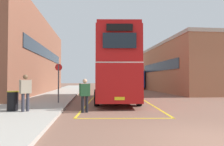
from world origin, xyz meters
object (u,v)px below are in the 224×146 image
Objects in this scene: pedestrian_waiting_near at (25,90)px; bus_stop_sign at (59,79)px; single_deck_bus at (130,79)px; litter_bin at (13,101)px; double_decker_bus at (116,67)px; pedestrian_boarding at (85,93)px.

pedestrian_waiting_near is 0.69× the size of bus_stop_sign.
single_deck_bus is at bearing 68.85° from bus_stop_sign.
double_decker_bus is at bearing 44.95° from litter_bin.
double_decker_bus reaches higher than litter_bin.
single_deck_bus is at bearing 69.62° from pedestrian_waiting_near.
pedestrian_boarding is (-2.22, -5.58, -1.58)m from double_decker_bus.
single_deck_bus is 28.53m from pedestrian_waiting_near.
double_decker_bus reaches higher than single_deck_bus.
bus_stop_sign is at bearing 63.14° from litter_bin.
single_deck_bus is 10.92× the size of litter_bin.
pedestrian_boarding is 3.37m from litter_bin.
pedestrian_waiting_near is (-2.68, -0.30, 0.18)m from pedestrian_boarding.
bus_stop_sign is (-8.99, -23.23, -0.02)m from single_deck_bus.
pedestrian_waiting_near is 0.90m from litter_bin.
bus_stop_sign is at bearing -149.01° from double_decker_bus.
pedestrian_waiting_near reaches higher than litter_bin.
single_deck_bus reaches higher than pedestrian_waiting_near.
litter_bin is at bearing 154.49° from pedestrian_waiting_near.
pedestrian_waiting_near is at bearing -129.84° from double_decker_bus.
bus_stop_sign is (-3.96, -2.38, -0.89)m from double_decker_bus.
double_decker_bus is 8.10m from litter_bin.
single_deck_bus is (5.03, 20.86, -0.87)m from double_decker_bus.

